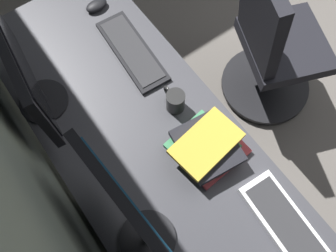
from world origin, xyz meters
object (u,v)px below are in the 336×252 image
Objects in this scene: monitor_primary at (21,68)px; office_chair at (272,49)px; mouse_main at (96,6)px; keyboard_spare at (290,229)px; coffee_mug at (175,101)px; keyboard_main at (132,51)px; drawer_pedestal at (168,200)px; monitor_secondary at (144,230)px; book_stack_near at (207,146)px.

monitor_primary is 0.55× the size of office_chair.
office_chair is (-0.25, -1.13, -0.53)m from monitor_primary.
mouse_main is (0.29, -0.43, -0.24)m from monitor_primary.
monitor_primary reaches higher than mouse_main.
coffee_mug reaches higher than keyboard_spare.
monitor_primary is at bearing 124.12° from mouse_main.
monitor_primary is 5.16× the size of mouse_main.
office_chair is (-0.24, -0.70, -0.28)m from keyboard_main.
monitor_primary is 0.57m from coffee_mug.
drawer_pedestal is at bearing 166.01° from mouse_main.
monitor_secondary is at bearing 126.07° from drawer_pedestal.
drawer_pedestal is 6.00× the size of coffee_mug.
coffee_mug is at bearing -41.17° from drawer_pedestal.
office_chair reaches higher than drawer_pedestal.
monitor_secondary is at bearing 112.02° from office_chair.
drawer_pedestal is 0.61m from keyboard_spare.
monitor_secondary is at bearing -176.86° from monitor_primary.
keyboard_main is at bearing -29.53° from monitor_secondary.
monitor_primary is 4.63× the size of coffee_mug.
coffee_mug is at bearing -46.43° from monitor_secondary.
drawer_pedestal is 0.72× the size of office_chair.
office_chair is (0.30, -0.72, -0.32)m from book_stack_near.
mouse_main is at bearing -21.63° from monitor_secondary.
keyboard_main is 0.30m from mouse_main.
keyboard_spare is 1.53× the size of book_stack_near.
drawer_pedestal is 1.62× the size of keyboard_spare.
keyboard_main reaches higher than drawer_pedestal.
keyboard_spare is (-0.27, -0.42, -0.26)m from monitor_secondary.
book_stack_near is at bearing 112.63° from office_chair.
book_stack_near reaches higher than coffee_mug.
keyboard_main and keyboard_spare have the same top height.
drawer_pedestal is at bearing -53.93° from monitor_secondary.
book_stack_near is (0.01, -0.19, 0.43)m from drawer_pedestal.
monitor_secondary is 2.07× the size of book_stack_near.
monitor_secondary is (-0.69, -0.04, 0.01)m from monitor_primary.
mouse_main reaches higher than keyboard_spare.
monitor_secondary reaches higher than office_chair.
coffee_mug is at bearing 96.17° from office_chair.
drawer_pedestal is 0.97m from office_chair.
keyboard_spare is 1.25m from mouse_main.
office_chair is at bearing -67.37° from book_stack_near.
monitor_primary reaches higher than drawer_pedestal.
coffee_mug is (-0.32, 0.00, 0.04)m from keyboard_main.
office_chair reaches higher than keyboard_main.
keyboard_main is at bearing 2.07° from keyboard_spare.
office_chair reaches higher than keyboard_spare.
monitor_primary is 0.70m from monitor_secondary.
monitor_secondary is 0.56m from keyboard_spare.
office_chair is (-0.55, -0.70, -0.29)m from mouse_main.
drawer_pedestal is at bearing 159.26° from keyboard_main.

